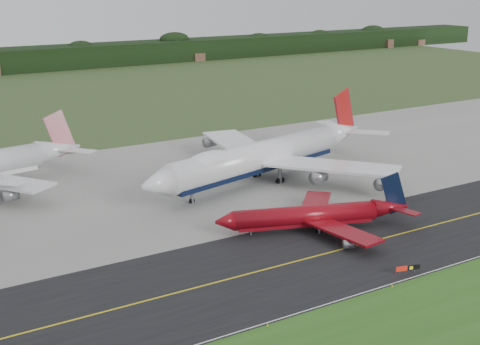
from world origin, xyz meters
name	(u,v)px	position (x,y,z in m)	size (l,w,h in m)	color
ground	(316,245)	(0.00, 0.00, 0.00)	(600.00, 600.00, 0.00)	#3D5326
grass_verge	(465,325)	(0.00, -35.00, 0.01)	(400.00, 30.00, 0.01)	#2C5A1A
taxiway	(329,253)	(0.00, -4.00, 0.01)	(400.00, 32.00, 0.02)	black
apron	(190,178)	(0.00, 51.00, 0.01)	(400.00, 78.00, 0.01)	gray
taxiway_centreline	(329,252)	(0.00, -4.00, 0.03)	(400.00, 0.40, 0.00)	gold
taxiway_edge_line	(389,285)	(0.00, -19.50, 0.03)	(400.00, 0.25, 0.00)	silver
jet_ba_747	(264,155)	(14.27, 39.39, 6.55)	(75.66, 61.49, 19.25)	white
jet_red_737	(316,215)	(4.90, 6.63, 2.99)	(39.05, 30.98, 10.82)	maroon
taxiway_sign	(408,268)	(5.53, -18.02, 1.05)	(4.35, 1.35, 1.49)	slate
edge_marker_left	(267,325)	(-24.60, -20.50, 0.25)	(0.16, 0.16, 0.50)	yellow
edge_marker_center	(392,286)	(-0.40, -20.50, 0.25)	(0.16, 0.16, 0.50)	yellow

